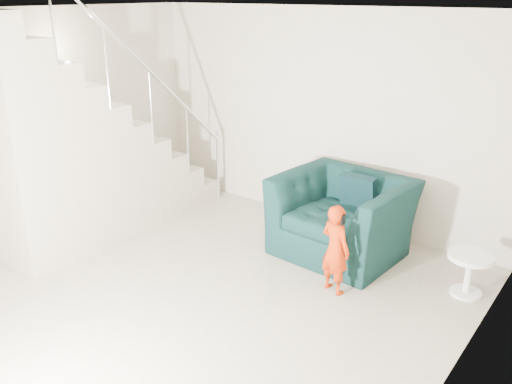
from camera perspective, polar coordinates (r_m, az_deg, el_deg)
floor at (r=5.42m, az=-9.06°, el=-11.73°), size 5.50×5.50×0.00m
ceiling at (r=4.60m, az=-11.01°, el=18.04°), size 5.50×5.50×0.00m
back_wall at (r=6.95m, az=6.71°, el=7.74°), size 5.00×0.00×5.00m
left_wall at (r=6.82m, az=-24.75°, el=5.76°), size 0.00×5.50×5.50m
right_wall at (r=3.59m, az=19.13°, el=-5.78°), size 0.00×5.50×5.50m
armchair at (r=6.25m, az=9.05°, el=-2.55°), size 1.47×1.31×0.90m
toddler at (r=5.43m, az=8.35°, el=-5.97°), size 0.39×0.31×0.93m
side_table at (r=5.79m, az=21.55°, el=-7.42°), size 0.44×0.44×0.44m
staircase at (r=6.79m, az=-18.15°, el=3.02°), size 1.02×3.03×3.62m
cushion at (r=6.33m, az=10.69°, el=0.04°), size 0.43×0.20×0.42m
throw at (r=6.47m, az=4.37°, el=-0.42°), size 0.05×0.46×0.52m
phone at (r=5.24m, az=9.15°, el=-2.89°), size 0.03×0.05×0.10m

